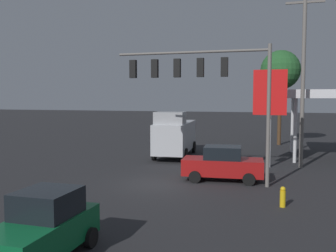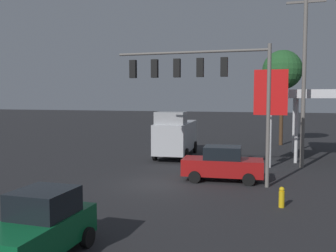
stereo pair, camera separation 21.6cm
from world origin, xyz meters
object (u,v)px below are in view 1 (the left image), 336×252
(sedan_far, at_px, (223,164))
(street_tree, at_px, (280,71))
(utility_pole, at_px, (303,77))
(price_sign, at_px, (270,97))
(fire_hydrant, at_px, (283,197))
(hatchback_crossing, at_px, (43,227))
(traffic_signal_assembly, at_px, (202,78))
(delivery_truck, at_px, (175,135))

(sedan_far, distance_m, street_tree, 18.61)
(utility_pole, xyz_separation_m, street_tree, (1.32, -11.91, 1.25))
(price_sign, bearing_deg, street_tree, -93.34)
(utility_pole, bearing_deg, fire_hydrant, 82.44)
(price_sign, height_order, sedan_far, price_sign)
(sedan_far, relative_size, hatchback_crossing, 1.19)
(traffic_signal_assembly, bearing_deg, price_sign, -121.21)
(hatchback_crossing, distance_m, street_tree, 30.24)
(delivery_truck, distance_m, street_tree, 13.76)
(hatchback_crossing, height_order, street_tree, street_tree)
(traffic_signal_assembly, height_order, hatchback_crossing, traffic_signal_assembly)
(delivery_truck, bearing_deg, sedan_far, 28.24)
(utility_pole, bearing_deg, traffic_signal_assembly, 48.36)
(price_sign, height_order, fire_hydrant, price_sign)
(traffic_signal_assembly, relative_size, utility_pole, 0.73)
(utility_pole, xyz_separation_m, fire_hydrant, (1.28, 9.67, -5.51))
(fire_hydrant, bearing_deg, hatchback_crossing, 47.50)
(fire_hydrant, bearing_deg, delivery_truck, -56.05)
(traffic_signal_assembly, xyz_separation_m, utility_pole, (-5.46, -6.14, 0.28))
(sedan_far, distance_m, hatchback_crossing, 12.11)
(traffic_signal_assembly, distance_m, price_sign, 6.67)
(utility_pole, relative_size, fire_hydrant, 12.84)
(utility_pole, height_order, hatchback_crossing, utility_pole)
(price_sign, relative_size, hatchback_crossing, 1.69)
(traffic_signal_assembly, distance_m, delivery_truck, 9.83)
(traffic_signal_assembly, height_order, sedan_far, traffic_signal_assembly)
(hatchback_crossing, bearing_deg, traffic_signal_assembly, 167.51)
(price_sign, xyz_separation_m, delivery_truck, (7.13, -2.56, -2.93))
(fire_hydrant, bearing_deg, utility_pole, -97.56)
(hatchback_crossing, relative_size, street_tree, 0.42)
(price_sign, height_order, street_tree, street_tree)
(utility_pole, height_order, price_sign, utility_pole)
(price_sign, height_order, hatchback_crossing, price_sign)
(delivery_truck, height_order, fire_hydrant, delivery_truck)
(traffic_signal_assembly, relative_size, hatchback_crossing, 2.17)
(delivery_truck, bearing_deg, traffic_signal_assembly, 19.93)
(fire_hydrant, bearing_deg, sedan_far, -54.03)
(traffic_signal_assembly, distance_m, street_tree, 18.59)
(sedan_far, xyz_separation_m, delivery_truck, (4.75, -7.40, 0.74))
(price_sign, relative_size, delivery_truck, 0.92)
(traffic_signal_assembly, xyz_separation_m, sedan_far, (-1.03, -0.80, -4.71))
(delivery_truck, relative_size, fire_hydrant, 7.91)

